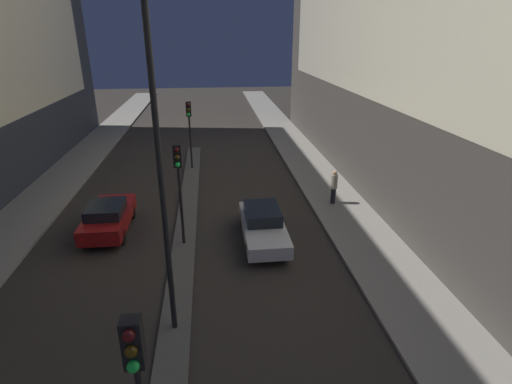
% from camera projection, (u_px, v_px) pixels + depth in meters
% --- Properties ---
extents(median_strip, '(0.95, 28.10, 0.14)m').
position_uv_depth(median_strip, '(185.00, 232.00, 18.00)').
color(median_strip, '#56544F').
rests_on(median_strip, ground).
extents(traffic_light_near, '(0.32, 0.42, 4.29)m').
position_uv_depth(traffic_light_near, '(137.00, 377.00, 6.42)').
color(traffic_light_near, black).
rests_on(traffic_light_near, median_strip).
extents(traffic_light_mid, '(0.32, 0.42, 4.29)m').
position_uv_depth(traffic_light_mid, '(179.00, 173.00, 15.73)').
color(traffic_light_mid, black).
rests_on(traffic_light_mid, median_strip).
extents(traffic_light_far, '(0.32, 0.42, 4.29)m').
position_uv_depth(traffic_light_far, '(189.00, 120.00, 25.13)').
color(traffic_light_far, black).
rests_on(traffic_light_far, median_strip).
extents(street_lamp, '(0.53, 0.53, 9.89)m').
position_uv_depth(street_lamp, '(154.00, 110.00, 9.68)').
color(street_lamp, black).
rests_on(street_lamp, median_strip).
extents(car_left_lane, '(1.75, 4.13, 1.45)m').
position_uv_depth(car_left_lane, '(108.00, 217.00, 17.90)').
color(car_left_lane, maroon).
rests_on(car_left_lane, ground).
extents(car_right_lane, '(1.75, 4.62, 1.40)m').
position_uv_depth(car_right_lane, '(263.00, 225.00, 17.25)').
color(car_right_lane, silver).
rests_on(car_right_lane, ground).
extents(pedestrian_on_right_sidewalk, '(0.34, 0.34, 1.78)m').
position_uv_depth(pedestrian_on_right_sidewalk, '(334.00, 186.00, 20.57)').
color(pedestrian_on_right_sidewalk, black).
rests_on(pedestrian_on_right_sidewalk, sidewalk_right).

